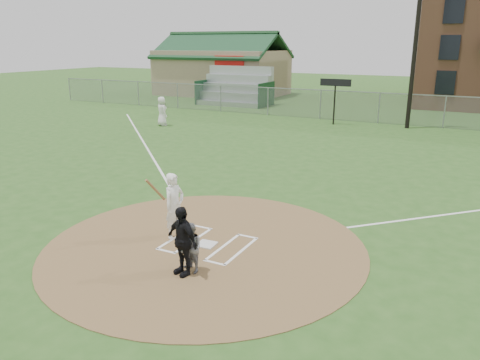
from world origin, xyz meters
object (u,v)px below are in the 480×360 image
at_px(catcher, 191,248).
at_px(umpire, 182,241).
at_px(batter_at_plate, 174,206).
at_px(home_plate, 206,244).
at_px(ondeck_player, 162,111).

height_order(catcher, umpire, umpire).
relative_size(umpire, batter_at_plate, 0.91).
xyz_separation_m(home_plate, umpire, (0.35, -1.61, 0.80)).
relative_size(home_plate, ondeck_player, 0.26).
relative_size(home_plate, batter_at_plate, 0.26).
distance_m(umpire, batter_at_plate, 2.17).
bearing_deg(batter_at_plate, ondeck_player, 127.43).
height_order(home_plate, umpire, umpire).
xyz_separation_m(catcher, umpire, (-0.13, -0.16, 0.22)).
bearing_deg(ondeck_player, umpire, 156.30).
distance_m(ondeck_player, batter_at_plate, 18.36).
xyz_separation_m(catcher, batter_at_plate, (-1.50, 1.51, 0.31)).
relative_size(catcher, batter_at_plate, 0.66).
bearing_deg(ondeck_player, home_plate, 158.43).
bearing_deg(umpire, catcher, 70.14).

